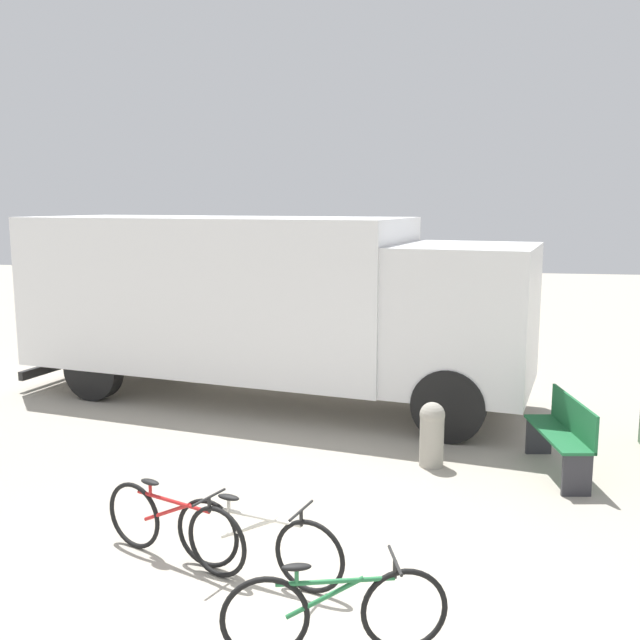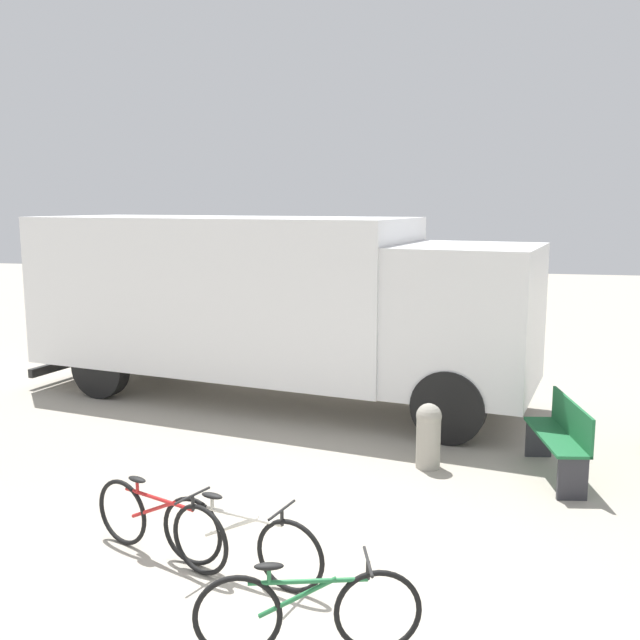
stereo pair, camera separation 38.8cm
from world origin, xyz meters
TOP-DOWN VIEW (x-y plane):
  - ground_plane at (0.00, 0.00)m, footprint 60.00×60.00m
  - delivery_truck at (-1.66, 6.12)m, footprint 9.00×4.17m
  - park_bench at (2.85, 3.34)m, footprint 0.65×1.55m
  - bicycle_near at (-1.10, 0.42)m, footprint 1.59×0.72m
  - bicycle_middle at (-0.25, 0.24)m, footprint 1.66×0.58m
  - bicycle_far at (0.59, -0.73)m, footprint 1.65×0.59m
  - bollard_near_bench at (1.25, 3.33)m, footprint 0.32×0.32m

SIDE VIEW (x-z plane):
  - ground_plane at x=0.00m, z-range 0.00..0.00m
  - bicycle_near at x=-1.10m, z-range -0.02..0.73m
  - bicycle_middle at x=-0.25m, z-range -0.02..0.73m
  - bicycle_far at x=0.59m, z-range -0.02..0.73m
  - bollard_near_bench at x=1.25m, z-range 0.04..0.88m
  - park_bench at x=2.85m, z-range 0.05..1.00m
  - delivery_truck at x=-1.66m, z-range 0.19..3.29m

